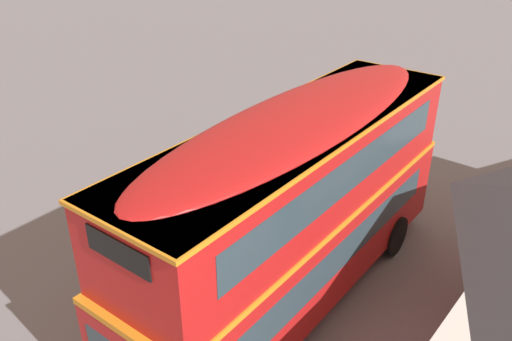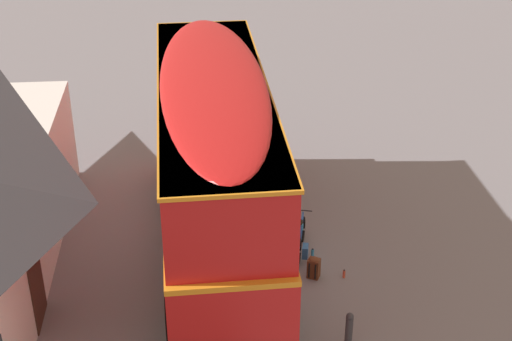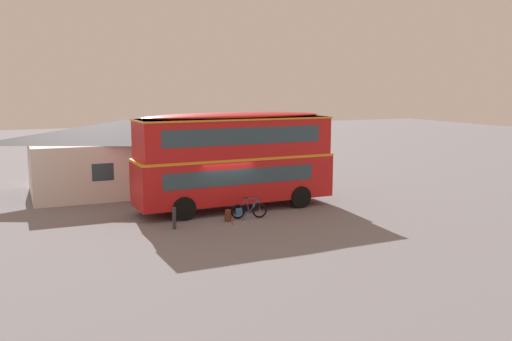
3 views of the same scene
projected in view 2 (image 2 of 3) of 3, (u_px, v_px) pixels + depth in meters
name	position (u px, v px, depth m)	size (l,w,h in m)	color
ground_plane	(245.00, 270.00, 18.57)	(120.00, 120.00, 0.00)	slate
double_decker_bus	(215.00, 160.00, 18.00)	(9.94, 2.89, 4.79)	black
touring_bicycle	(301.00, 241.00, 19.05)	(1.67, 0.57, 1.00)	black
backpack_on_ground	(314.00, 267.00, 18.20)	(0.35, 0.36, 0.56)	#592D19
water_bottle_red_squeeze	(344.00, 274.00, 18.27)	(0.07, 0.07, 0.22)	#D84C33
water_bottle_blue_sports	(313.00, 253.00, 19.03)	(0.08, 0.08, 0.24)	#338CBF
kerb_bollard	(349.00, 331.00, 15.87)	(0.16, 0.16, 0.97)	#333338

